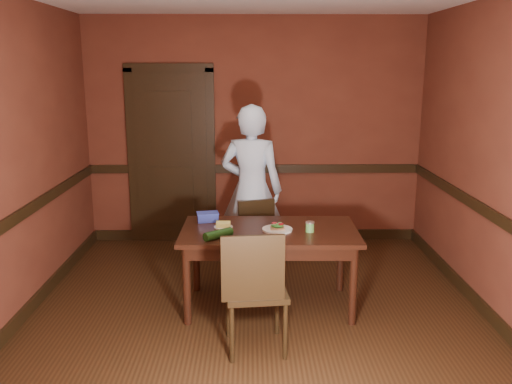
{
  "coord_description": "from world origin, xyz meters",
  "views": [
    {
      "loc": [
        -0.05,
        -4.24,
        2.13
      ],
      "look_at": [
        0.0,
        0.35,
        1.05
      ],
      "focal_mm": 38.0,
      "sensor_mm": 36.0,
      "label": 1
    }
  ],
  "objects_px": {
    "chair_far": "(252,244)",
    "sandwich_plate": "(277,228)",
    "chair_near": "(256,289)",
    "dining_table": "(269,268)",
    "person": "(251,190)",
    "food_tub": "(208,217)",
    "cheese_saucer": "(223,225)",
    "sauce_jar": "(310,227)"
  },
  "relations": [
    {
      "from": "chair_far",
      "to": "sandwich_plate",
      "type": "distance_m",
      "value": 0.7
    },
    {
      "from": "cheese_saucer",
      "to": "food_tub",
      "type": "xyz_separation_m",
      "value": [
        -0.15,
        0.2,
        0.02
      ]
    },
    {
      "from": "chair_far",
      "to": "cheese_saucer",
      "type": "relative_size",
      "value": 4.84
    },
    {
      "from": "sandwich_plate",
      "to": "food_tub",
      "type": "height_order",
      "value": "food_tub"
    },
    {
      "from": "dining_table",
      "to": "chair_far",
      "type": "height_order",
      "value": "chair_far"
    },
    {
      "from": "sauce_jar",
      "to": "chair_far",
      "type": "bearing_deg",
      "value": 129.15
    },
    {
      "from": "food_tub",
      "to": "chair_near",
      "type": "bearing_deg",
      "value": -76.68
    },
    {
      "from": "dining_table",
      "to": "food_tub",
      "type": "xyz_separation_m",
      "value": [
        -0.56,
        0.26,
        0.4
      ]
    },
    {
      "from": "chair_far",
      "to": "chair_near",
      "type": "distance_m",
      "value": 1.29
    },
    {
      "from": "chair_far",
      "to": "sandwich_plate",
      "type": "relative_size",
      "value": 3.08
    },
    {
      "from": "chair_far",
      "to": "person",
      "type": "height_order",
      "value": "person"
    },
    {
      "from": "sandwich_plate",
      "to": "sauce_jar",
      "type": "bearing_deg",
      "value": -8.79
    },
    {
      "from": "dining_table",
      "to": "chair_near",
      "type": "distance_m",
      "value": 0.76
    },
    {
      "from": "chair_far",
      "to": "person",
      "type": "bearing_deg",
      "value": 72.77
    },
    {
      "from": "chair_near",
      "to": "dining_table",
      "type": "bearing_deg",
      "value": -105.69
    },
    {
      "from": "sandwich_plate",
      "to": "food_tub",
      "type": "xyz_separation_m",
      "value": [
        -0.63,
        0.29,
        0.02
      ]
    },
    {
      "from": "chair_far",
      "to": "food_tub",
      "type": "relative_size",
      "value": 3.72
    },
    {
      "from": "sandwich_plate",
      "to": "cheese_saucer",
      "type": "relative_size",
      "value": 1.57
    },
    {
      "from": "dining_table",
      "to": "cheese_saucer",
      "type": "xyz_separation_m",
      "value": [
        -0.41,
        0.05,
        0.38
      ]
    },
    {
      "from": "sauce_jar",
      "to": "cheese_saucer",
      "type": "distance_m",
      "value": 0.77
    },
    {
      "from": "person",
      "to": "cheese_saucer",
      "type": "relative_size",
      "value": 10.47
    },
    {
      "from": "dining_table",
      "to": "person",
      "type": "height_order",
      "value": "person"
    },
    {
      "from": "sauce_jar",
      "to": "food_tub",
      "type": "xyz_separation_m",
      "value": [
        -0.91,
        0.34,
        -0.0
      ]
    },
    {
      "from": "chair_near",
      "to": "food_tub",
      "type": "height_order",
      "value": "chair_near"
    },
    {
      "from": "chair_far",
      "to": "chair_near",
      "type": "height_order",
      "value": "chair_near"
    },
    {
      "from": "dining_table",
      "to": "person",
      "type": "xyz_separation_m",
      "value": [
        -0.15,
        0.88,
        0.52
      ]
    },
    {
      "from": "cheese_saucer",
      "to": "person",
      "type": "bearing_deg",
      "value": 73.08
    },
    {
      "from": "chair_far",
      "to": "person",
      "type": "xyz_separation_m",
      "value": [
        0.0,
        0.34,
        0.47
      ]
    },
    {
      "from": "chair_near",
      "to": "cheese_saucer",
      "type": "xyz_separation_m",
      "value": [
        -0.28,
        0.8,
        0.26
      ]
    },
    {
      "from": "dining_table",
      "to": "sauce_jar",
      "type": "bearing_deg",
      "value": -11.67
    },
    {
      "from": "chair_near",
      "to": "sandwich_plate",
      "type": "distance_m",
      "value": 0.78
    },
    {
      "from": "sandwich_plate",
      "to": "chair_far",
      "type": "bearing_deg",
      "value": 111.24
    },
    {
      "from": "food_tub",
      "to": "sandwich_plate",
      "type": "bearing_deg",
      "value": -35.02
    },
    {
      "from": "sandwich_plate",
      "to": "sauce_jar",
      "type": "height_order",
      "value": "sauce_jar"
    },
    {
      "from": "chair_far",
      "to": "sandwich_plate",
      "type": "bearing_deg",
      "value": -85.96
    },
    {
      "from": "sauce_jar",
      "to": "food_tub",
      "type": "height_order",
      "value": "sauce_jar"
    },
    {
      "from": "dining_table",
      "to": "chair_near",
      "type": "relative_size",
      "value": 1.59
    },
    {
      "from": "chair_far",
      "to": "chair_near",
      "type": "relative_size",
      "value": 0.84
    },
    {
      "from": "dining_table",
      "to": "cheese_saucer",
      "type": "relative_size",
      "value": 9.2
    },
    {
      "from": "dining_table",
      "to": "sandwich_plate",
      "type": "distance_m",
      "value": 0.39
    },
    {
      "from": "person",
      "to": "food_tub",
      "type": "height_order",
      "value": "person"
    },
    {
      "from": "chair_near",
      "to": "person",
      "type": "relative_size",
      "value": 0.55
    }
  ]
}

